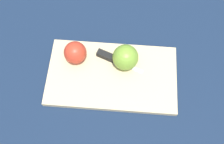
{
  "coord_description": "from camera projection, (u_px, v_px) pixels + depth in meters",
  "views": [
    {
      "loc": [
        -0.03,
        -0.36,
        0.82
      ],
      "look_at": [
        0.0,
        0.0,
        0.04
      ],
      "focal_mm": 42.0,
      "sensor_mm": 36.0,
      "label": 1
    }
  ],
  "objects": [
    {
      "name": "knife",
      "position": [
        109.0,
        57.0,
        0.89
      ],
      "size": [
        0.15,
        0.1,
        0.02
      ],
      "rotation": [
        0.0,
        0.0,
        -0.53
      ],
      "color": "silver",
      "rests_on": "cutting_board"
    },
    {
      "name": "apple_half_left",
      "position": [
        75.0,
        53.0,
        0.86
      ],
      "size": [
        0.08,
        0.08,
        0.08
      ],
      "rotation": [
        0.0,
        0.0,
        4.98
      ],
      "color": "red",
      "rests_on": "cutting_board"
    },
    {
      "name": "ground_plane",
      "position": [
        112.0,
        77.0,
        0.89
      ],
      "size": [
        4.0,
        4.0,
        0.0
      ],
      "primitive_type": "plane",
      "color": "#14233D"
    },
    {
      "name": "cutting_board",
      "position": [
        112.0,
        76.0,
        0.88
      ],
      "size": [
        0.47,
        0.31,
        0.02
      ],
      "color": "#D1B789",
      "rests_on": "ground_plane"
    },
    {
      "name": "apple_half_right",
      "position": [
        125.0,
        57.0,
        0.85
      ],
      "size": [
        0.09,
        0.09,
        0.09
      ],
      "rotation": [
        0.0,
        0.0,
        4.04
      ],
      "color": "olive",
      "rests_on": "cutting_board"
    }
  ]
}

